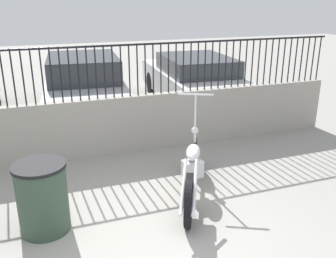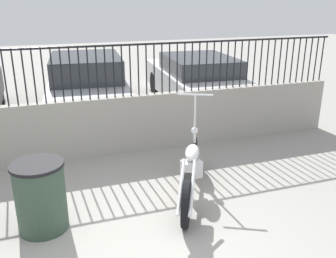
{
  "view_description": "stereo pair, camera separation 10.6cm",
  "coord_description": "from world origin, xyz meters",
  "px_view_note": "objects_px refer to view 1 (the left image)",
  "views": [
    {
      "loc": [
        -1.04,
        -3.28,
        2.69
      ],
      "look_at": [
        0.86,
        1.98,
        0.7
      ],
      "focal_mm": 40.0,
      "sensor_mm": 36.0,
      "label": 1
    },
    {
      "loc": [
        -0.93,
        -3.31,
        2.69
      ],
      "look_at": [
        0.86,
        1.98,
        0.7
      ],
      "focal_mm": 40.0,
      "sensor_mm": 36.0,
      "label": 2
    }
  ],
  "objects_px": {
    "motorcycle_orange": "(192,172)",
    "trash_bin": "(43,198)",
    "car_silver": "(84,84)",
    "car_white": "(194,80)"
  },
  "relations": [
    {
      "from": "motorcycle_orange",
      "to": "trash_bin",
      "type": "distance_m",
      "value": 1.98
    },
    {
      "from": "trash_bin",
      "to": "car_silver",
      "type": "relative_size",
      "value": 0.19
    },
    {
      "from": "car_silver",
      "to": "motorcycle_orange",
      "type": "bearing_deg",
      "value": -165.16
    },
    {
      "from": "trash_bin",
      "to": "car_white",
      "type": "distance_m",
      "value": 5.95
    },
    {
      "from": "trash_bin",
      "to": "car_white",
      "type": "height_order",
      "value": "car_white"
    },
    {
      "from": "motorcycle_orange",
      "to": "car_silver",
      "type": "relative_size",
      "value": 0.42
    },
    {
      "from": "car_white",
      "to": "trash_bin",
      "type": "bearing_deg",
      "value": 142.83
    },
    {
      "from": "trash_bin",
      "to": "car_silver",
      "type": "height_order",
      "value": "car_silver"
    },
    {
      "from": "car_silver",
      "to": "car_white",
      "type": "relative_size",
      "value": 1.01
    },
    {
      "from": "trash_bin",
      "to": "motorcycle_orange",
      "type": "bearing_deg",
      "value": 3.14
    }
  ]
}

